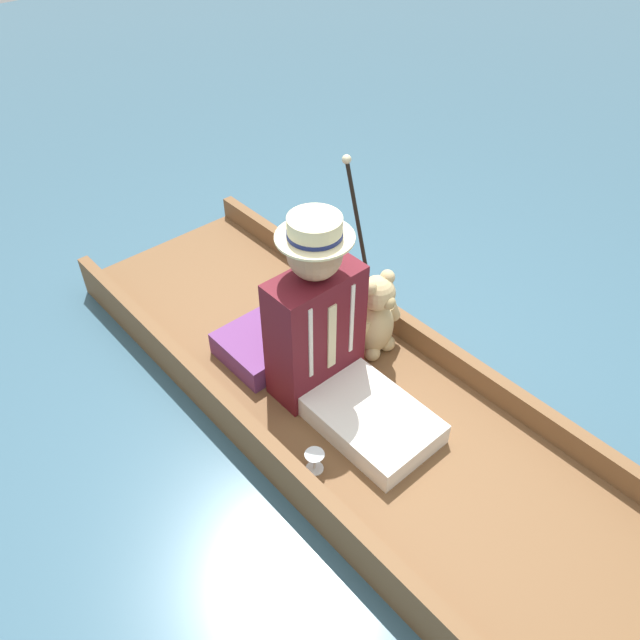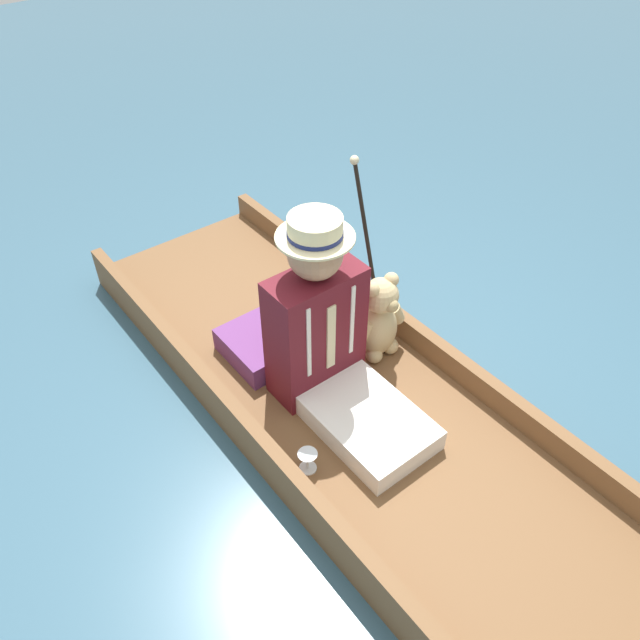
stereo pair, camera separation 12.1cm
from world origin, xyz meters
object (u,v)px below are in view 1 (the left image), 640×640
(seated_person, at_px, (329,339))
(teddy_bear, at_px, (376,317))
(wine_glass, at_px, (315,458))
(walking_cane, at_px, (360,234))

(seated_person, height_order, teddy_bear, seated_person)
(teddy_bear, xyz_separation_m, wine_glass, (0.69, 0.34, -0.14))
(seated_person, height_order, wine_glass, seated_person)
(wine_glass, height_order, walking_cane, walking_cane)
(seated_person, xyz_separation_m, teddy_bear, (-0.36, -0.06, -0.12))
(wine_glass, bearing_deg, teddy_bear, -153.75)
(seated_person, height_order, walking_cane, seated_person)
(walking_cane, bearing_deg, seated_person, 33.11)
(teddy_bear, bearing_deg, walking_cane, -115.20)
(teddy_bear, height_order, walking_cane, walking_cane)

